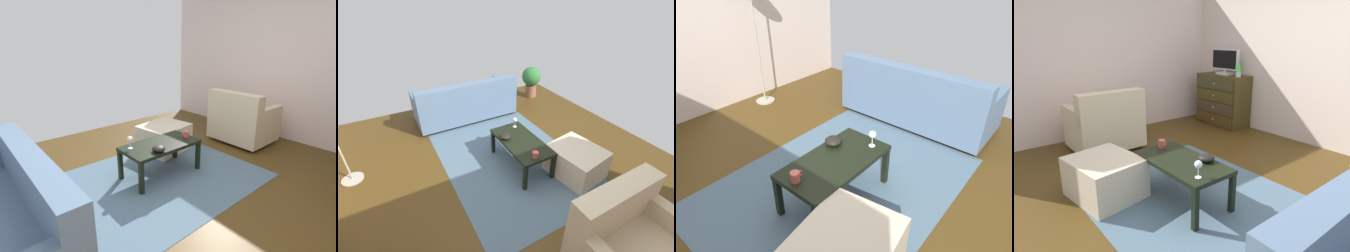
# 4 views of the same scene
# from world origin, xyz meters

# --- Properties ---
(ground_plane) EXTENTS (5.48, 5.05, 0.05)m
(ground_plane) POSITION_xyz_m (0.00, 0.00, -0.03)
(ground_plane) COLOR #473112
(wall_accent_rear) EXTENTS (5.48, 0.12, 2.57)m
(wall_accent_rear) POSITION_xyz_m (0.00, 2.29, 1.28)
(wall_accent_rear) COLOR beige
(wall_accent_rear) RESTS_ON ground_plane
(wall_plain_left) EXTENTS (0.12, 5.05, 2.57)m
(wall_plain_left) POSITION_xyz_m (-2.50, 0.00, 1.28)
(wall_plain_left) COLOR beige
(wall_plain_left) RESTS_ON ground_plane
(area_rug) EXTENTS (2.60, 1.90, 0.01)m
(area_rug) POSITION_xyz_m (0.20, -0.20, 0.00)
(area_rug) COLOR #486072
(area_rug) RESTS_ON ground_plane
(dresser) EXTENTS (0.97, 0.49, 0.93)m
(dresser) POSITION_xyz_m (-1.59, 1.98, 0.47)
(dresser) COLOR #403415
(dresser) RESTS_ON ground_plane
(tv) EXTENTS (0.61, 0.18, 0.45)m
(tv) POSITION_xyz_m (-1.59, 2.00, 1.17)
(tv) COLOR silver
(tv) RESTS_ON dresser
(lava_lamp) EXTENTS (0.09, 0.09, 0.33)m
(lava_lamp) POSITION_xyz_m (-1.20, 1.93, 1.08)
(lava_lamp) COLOR #B7B7BC
(lava_lamp) RESTS_ON dresser
(coffee_table) EXTENTS (0.99, 0.51, 0.43)m
(coffee_table) POSITION_xyz_m (0.05, -0.29, 0.37)
(coffee_table) COLOR black
(coffee_table) RESTS_ON ground_plane
(wine_glass) EXTENTS (0.07, 0.07, 0.16)m
(wine_glass) POSITION_xyz_m (0.42, -0.41, 0.54)
(wine_glass) COLOR silver
(wine_glass) RESTS_ON coffee_table
(mug) EXTENTS (0.11, 0.08, 0.08)m
(mug) POSITION_xyz_m (-0.36, -0.24, 0.47)
(mug) COLOR #BA5048
(mug) RESTS_ON coffee_table
(bowl_decorative) EXTENTS (0.16, 0.16, 0.07)m
(bowl_decorative) POSITION_xyz_m (0.21, -0.12, 0.46)
(bowl_decorative) COLOR black
(bowl_decorative) RESTS_ON coffee_table
(armchair) EXTENTS (0.80, 0.94, 0.89)m
(armchair) POSITION_xyz_m (-1.73, -0.28, 0.36)
(armchair) COLOR #332319
(armchair) RESTS_ON ground_plane
(ottoman) EXTENTS (0.78, 0.69, 0.41)m
(ottoman) POSITION_xyz_m (-0.49, -0.86, 0.21)
(ottoman) COLOR beige
(ottoman) RESTS_ON ground_plane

